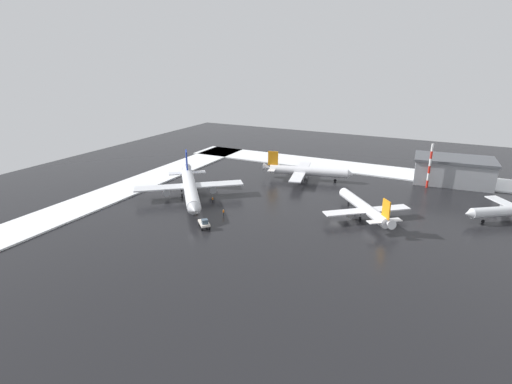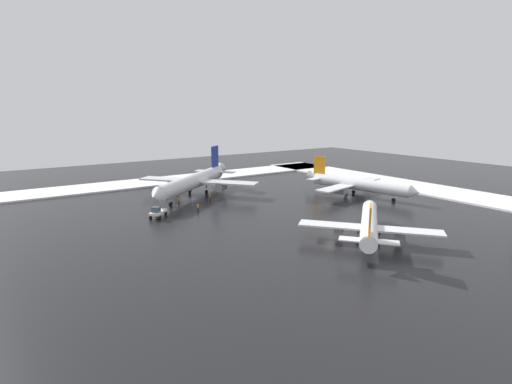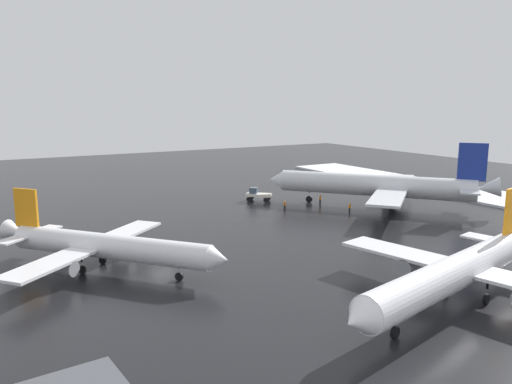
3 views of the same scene
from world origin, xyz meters
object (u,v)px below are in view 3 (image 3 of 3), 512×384
object	(u,v)px
airplane_parked_portside	(458,271)
ground_crew_beside_wing	(350,207)
airplane_distant_tail	(380,186)
pushback_tug	(257,194)
airplane_far_rear	(104,246)
ground_crew_mid_apron	(320,199)
ground_crew_by_nose_gear	(285,205)

from	to	relation	value
airplane_parked_portside	ground_crew_beside_wing	xyz separation A→B (m)	(16.66, 33.92, -2.15)
airplane_distant_tail	pushback_tug	xyz separation A→B (m)	(-15.41, 15.75, -2.58)
airplane_far_rear	ground_crew_beside_wing	size ratio (longest dim) A/B	13.82
airplane_parked_portside	ground_crew_beside_wing	size ratio (longest dim) A/B	18.48
ground_crew_mid_apron	airplane_far_rear	bearing A→B (deg)	-5.85
airplane_far_rear	ground_crew_mid_apron	xyz separation A→B (m)	(42.36, 16.67, -1.83)
pushback_tug	airplane_distant_tail	bearing A→B (deg)	178.45
airplane_distant_tail	airplane_far_rear	bearing A→B (deg)	61.69
ground_crew_beside_wing	airplane_distant_tail	bearing A→B (deg)	17.91
airplane_far_rear	ground_crew_beside_wing	bearing A→B (deg)	61.77
ground_crew_beside_wing	pushback_tug	bearing A→B (deg)	127.88
airplane_parked_portside	ground_crew_mid_apron	xyz separation A→B (m)	(16.88, 42.13, -2.15)
airplane_parked_portside	airplane_far_rear	distance (m)	36.02
airplane_distant_tail	airplane_parked_portside	world-z (taller)	airplane_distant_tail
airplane_parked_portside	ground_crew_beside_wing	distance (m)	37.85
airplane_distant_tail	ground_crew_beside_wing	size ratio (longest dim) A/B	19.17
airplane_far_rear	pushback_tug	distance (m)	42.28
pushback_tug	ground_crew_beside_wing	size ratio (longest dim) A/B	2.83
airplane_distant_tail	airplane_far_rear	distance (m)	50.35
ground_crew_beside_wing	ground_crew_by_nose_gear	world-z (taller)	same
ground_crew_by_nose_gear	pushback_tug	bearing A→B (deg)	-117.88
ground_crew_by_nose_gear	ground_crew_mid_apron	size ratio (longest dim) A/B	1.00
airplane_distant_tail	airplane_far_rear	xyz separation A→B (m)	(-49.49, -9.23, -1.06)
airplane_distant_tail	ground_crew_mid_apron	distance (m)	10.70
airplane_distant_tail	airplane_far_rear	world-z (taller)	airplane_distant_tail
airplane_far_rear	airplane_parked_portside	bearing A→B (deg)	5.45
pushback_tug	ground_crew_mid_apron	bearing A→B (deg)	178.96
pushback_tug	ground_crew_beside_wing	world-z (taller)	pushback_tug
airplane_far_rear	ground_crew_mid_apron	size ratio (longest dim) A/B	13.82
ground_crew_beside_wing	ground_crew_mid_apron	distance (m)	8.22
pushback_tug	ground_crew_beside_wing	distance (m)	18.39
airplane_far_rear	ground_crew_by_nose_gear	size ratio (longest dim) A/B	13.82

